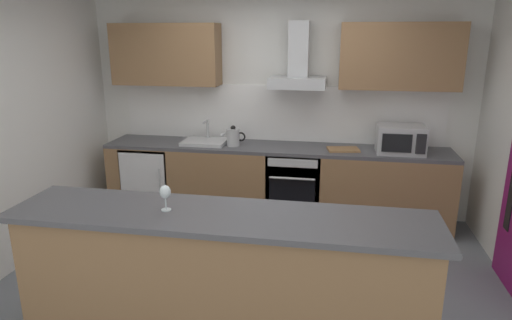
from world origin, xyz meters
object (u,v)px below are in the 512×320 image
(oven, at_px, (294,185))
(refrigerator, at_px, (153,179))
(range_hood, at_px, (298,67))
(chopping_board, at_px, (343,149))
(sink, at_px, (205,141))
(wine_glass, at_px, (165,193))
(kettle, at_px, (233,137))
(microwave, at_px, (400,139))

(oven, distance_m, refrigerator, 1.74)
(range_hood, relative_size, chopping_board, 2.12)
(sink, xyz_separation_m, chopping_board, (1.60, -0.03, -0.02))
(wine_glass, bearing_deg, kettle, 91.14)
(refrigerator, height_order, range_hood, range_hood)
(oven, relative_size, range_hood, 1.11)
(sink, height_order, wine_glass, wine_glass)
(microwave, bearing_deg, range_hood, 172.08)
(sink, xyz_separation_m, range_hood, (1.06, 0.12, 0.86))
(kettle, height_order, wine_glass, wine_glass)
(kettle, xyz_separation_m, chopping_board, (1.24, 0.01, -0.09))
(microwave, xyz_separation_m, sink, (-2.19, 0.04, -0.12))
(kettle, relative_size, chopping_board, 0.85)
(wine_glass, bearing_deg, microwave, 50.90)
(microwave, height_order, range_hood, range_hood)
(kettle, bearing_deg, range_hood, 12.94)
(range_hood, distance_m, wine_glass, 2.55)
(sink, distance_m, range_hood, 1.37)
(wine_glass, xyz_separation_m, chopping_board, (1.20, 2.22, -0.20))
(oven, height_order, sink, sink)
(sink, distance_m, kettle, 0.36)
(oven, bearing_deg, microwave, -1.41)
(refrigerator, xyz_separation_m, wine_glass, (1.08, -2.24, 0.69))
(kettle, bearing_deg, refrigerator, 178.28)
(oven, relative_size, sink, 1.60)
(range_hood, xyz_separation_m, chopping_board, (0.53, -0.15, -0.88))
(oven, bearing_deg, sink, 179.41)
(oven, bearing_deg, range_hood, 90.00)
(refrigerator, bearing_deg, range_hood, 4.34)
(sink, bearing_deg, wine_glass, -80.04)
(microwave, height_order, kettle, microwave)
(refrigerator, xyz_separation_m, chopping_board, (2.28, -0.02, 0.49))
(microwave, distance_m, kettle, 1.84)
(refrigerator, distance_m, chopping_board, 2.33)
(refrigerator, bearing_deg, wine_glass, -64.31)
(sink, distance_m, wine_glass, 2.29)
(oven, bearing_deg, refrigerator, -179.91)
(microwave, relative_size, sink, 1.00)
(oven, xyz_separation_m, chopping_board, (0.53, -0.02, 0.45))
(sink, height_order, chopping_board, sink)
(kettle, bearing_deg, chopping_board, 0.46)
(chopping_board, bearing_deg, kettle, -179.54)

